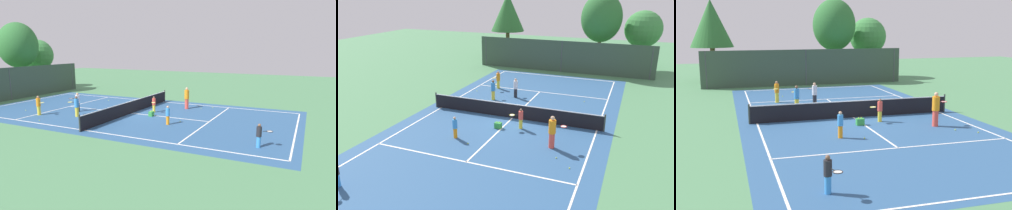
% 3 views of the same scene
% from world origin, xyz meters
% --- Properties ---
extents(ground_plane, '(80.00, 80.00, 0.00)m').
position_xyz_m(ground_plane, '(0.00, 0.00, 0.00)').
color(ground_plane, '#4C8456').
extents(court_surface, '(13.00, 25.00, 0.01)m').
position_xyz_m(court_surface, '(0.00, 0.00, 0.00)').
color(court_surface, '#2D5684').
rests_on(court_surface, ground_plane).
extents(tennis_net, '(11.90, 0.10, 1.10)m').
position_xyz_m(tennis_net, '(0.00, 0.00, 0.51)').
color(tennis_net, '#333833').
rests_on(tennis_net, ground_plane).
extents(perimeter_fence, '(18.00, 0.12, 3.20)m').
position_xyz_m(perimeter_fence, '(0.00, 14.00, 1.60)').
color(perimeter_fence, '#384C3D').
rests_on(perimeter_fence, ground_plane).
extents(tree_0, '(4.09, 4.37, 7.81)m').
position_xyz_m(tree_0, '(3.33, 16.62, 5.33)').
color(tree_0, brown).
rests_on(tree_0, ground_plane).
extents(tree_1, '(4.02, 4.02, 7.73)m').
position_xyz_m(tree_1, '(-7.99, 19.20, 5.46)').
color(tree_1, brown).
rests_on(tree_1, ground_plane).
extents(tree_2, '(3.79, 3.79, 6.09)m').
position_xyz_m(tree_2, '(7.42, 18.42, 4.18)').
color(tree_2, brown).
rests_on(tree_2, ground_plane).
extents(player_0, '(0.51, 0.90, 1.50)m').
position_xyz_m(player_0, '(-3.63, 6.05, 0.78)').
color(player_0, yellow).
rests_on(player_0, ground_plane).
extents(player_1, '(0.42, 0.91, 1.56)m').
position_xyz_m(player_1, '(-2.77, 3.08, 0.81)').
color(player_1, yellow).
rests_on(player_1, ground_plane).
extents(player_2, '(0.85, 0.57, 1.29)m').
position_xyz_m(player_2, '(1.06, -1.43, 0.67)').
color(player_2, yellow).
rests_on(player_2, ground_plane).
extents(player_3, '(0.54, 0.91, 1.55)m').
position_xyz_m(player_3, '(-1.36, 4.26, 0.80)').
color(player_3, '#232328').
rests_on(player_3, ground_plane).
extents(player_4, '(0.53, 0.85, 1.28)m').
position_xyz_m(player_4, '(-4.14, -10.41, 0.67)').
color(player_4, '#388CD8').
rests_on(player_4, ground_plane).
extents(player_5, '(0.97, 0.58, 1.83)m').
position_xyz_m(player_5, '(3.52, -3.26, 0.94)').
color(player_5, '#E54C3F').
rests_on(player_5, ground_plane).
extents(player_6, '(0.28, 0.28, 1.29)m').
position_xyz_m(player_6, '(-1.95, -4.10, 0.66)').
color(player_6, orange).
rests_on(player_6, ground_plane).
extents(ball_crate, '(0.42, 0.29, 0.43)m').
position_xyz_m(ball_crate, '(-0.22, -1.89, 0.18)').
color(ball_crate, green).
rests_on(ball_crate, ground_plane).
extents(tennis_ball_0, '(0.07, 0.07, 0.07)m').
position_xyz_m(tennis_ball_0, '(-0.89, -4.56, 0.03)').
color(tennis_ball_0, '#CCE533').
rests_on(tennis_ball_0, ground_plane).
extents(tennis_ball_1, '(0.07, 0.07, 0.07)m').
position_xyz_m(tennis_ball_1, '(4.05, -4.36, 0.03)').
color(tennis_ball_1, '#CCE533').
rests_on(tennis_ball_1, ground_plane).
extents(tennis_ball_2, '(0.07, 0.07, 0.07)m').
position_xyz_m(tennis_ball_2, '(4.89, -5.12, 0.03)').
color(tennis_ball_2, '#CCE533').
rests_on(tennis_ball_2, ground_plane).
extents(tennis_ball_3, '(0.07, 0.07, 0.07)m').
position_xyz_m(tennis_ball_3, '(3.88, 5.12, 0.03)').
color(tennis_ball_3, '#CCE533').
rests_on(tennis_ball_3, ground_plane).
extents(tennis_ball_4, '(0.07, 0.07, 0.07)m').
position_xyz_m(tennis_ball_4, '(-2.93, 8.41, 0.03)').
color(tennis_ball_4, '#CCE533').
rests_on(tennis_ball_4, ground_plane).
extents(tennis_ball_5, '(0.07, 0.07, 0.07)m').
position_xyz_m(tennis_ball_5, '(-4.95, 4.58, 0.03)').
color(tennis_ball_5, '#CCE533').
rests_on(tennis_ball_5, ground_plane).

